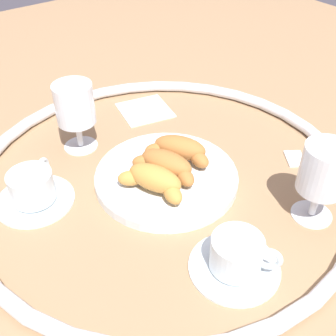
% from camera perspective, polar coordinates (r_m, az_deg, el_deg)
% --- Properties ---
extents(ground_plane, '(2.20, 2.20, 0.00)m').
position_cam_1_polar(ground_plane, '(0.78, -0.73, -1.40)').
color(ground_plane, '#997551').
extents(table_chrome_rim, '(0.71, 0.71, 0.02)m').
position_cam_1_polar(table_chrome_rim, '(0.78, -0.73, -0.72)').
color(table_chrome_rim, silver).
rests_on(table_chrome_rim, ground_plane).
extents(pastry_plate, '(0.26, 0.26, 0.02)m').
position_cam_1_polar(pastry_plate, '(0.77, -0.00, -1.04)').
color(pastry_plate, silver).
rests_on(pastry_plate, ground_plane).
extents(croissant_large, '(0.12, 0.11, 0.04)m').
position_cam_1_polar(croissant_large, '(0.79, 1.55, 2.58)').
color(croissant_large, '#AD6B33').
rests_on(croissant_large, pastry_plate).
extents(croissant_small, '(0.13, 0.10, 0.04)m').
position_cam_1_polar(croissant_small, '(0.75, -0.12, 0.58)').
color(croissant_small, '#AD6B33').
rests_on(croissant_small, pastry_plate).
extents(croissant_extra, '(0.13, 0.10, 0.04)m').
position_cam_1_polar(croissant_extra, '(0.72, -1.91, -1.64)').
color(croissant_extra, '#CC893D').
rests_on(croissant_extra, pastry_plate).
extents(coffee_cup_near, '(0.14, 0.14, 0.06)m').
position_cam_1_polar(coffee_cup_near, '(0.63, 9.29, -11.84)').
color(coffee_cup_near, silver).
rests_on(coffee_cup_near, ground_plane).
extents(coffee_cup_far, '(0.14, 0.14, 0.06)m').
position_cam_1_polar(coffee_cup_far, '(0.76, -17.84, -2.79)').
color(coffee_cup_far, silver).
rests_on(coffee_cup_far, ground_plane).
extents(juice_glass_left, '(0.08, 0.08, 0.14)m').
position_cam_1_polar(juice_glass_left, '(0.70, 20.34, -0.64)').
color(juice_glass_left, white).
rests_on(juice_glass_left, ground_plane).
extents(juice_glass_right, '(0.08, 0.08, 0.14)m').
position_cam_1_polar(juice_glass_right, '(0.83, -12.52, 8.12)').
color(juice_glass_right, white).
rests_on(juice_glass_right, ground_plane).
extents(sugar_packet, '(0.06, 0.06, 0.01)m').
position_cam_1_polar(sugar_packet, '(0.86, 16.85, 1.32)').
color(sugar_packet, white).
rests_on(sugar_packet, ground_plane).
extents(folded_napkin, '(0.13, 0.13, 0.01)m').
position_cam_1_polar(folded_napkin, '(0.98, -3.14, 7.89)').
color(folded_napkin, silver).
rests_on(folded_napkin, ground_plane).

